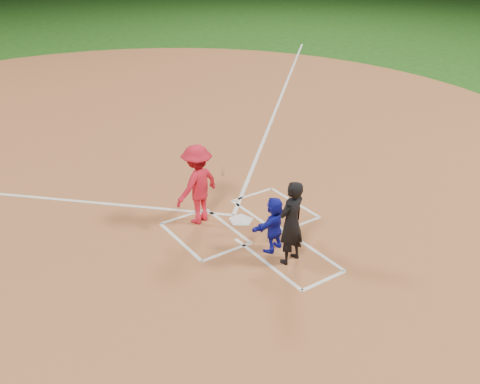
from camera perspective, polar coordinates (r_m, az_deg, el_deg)
ground at (r=12.28m, az=0.10°, el=-3.12°), size 120.00×120.00×0.00m
home_plate_dirt at (r=17.08m, az=-11.46°, el=5.26°), size 28.00×28.00×0.01m
home_plate at (r=12.27m, az=0.10°, el=-3.03°), size 0.60×0.60×0.02m
catcher at (r=10.97m, az=3.64°, el=-3.44°), size 1.17×0.66×1.20m
umpire at (r=10.48m, az=5.49°, el=-3.28°), size 0.71×0.54×1.76m
chalk_markings at (r=16.47m, az=-10.44°, el=4.56°), size 28.35×17.32×0.01m
batter_at_plate at (r=11.88m, az=-4.56°, el=0.81°), size 1.53×1.01×1.84m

